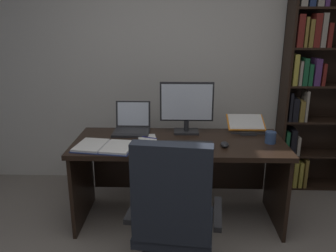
{
  "coord_description": "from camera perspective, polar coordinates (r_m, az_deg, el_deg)",
  "views": [
    {
      "loc": [
        -0.04,
        -1.5,
        1.71
      ],
      "look_at": [
        -0.12,
        1.16,
        0.89
      ],
      "focal_mm": 36.47,
      "sensor_mm": 36.0,
      "label": 1
    }
  ],
  "objects": [
    {
      "name": "wall_back",
      "position": [
        3.67,
        2.28,
        9.93
      ],
      "size": [
        5.14,
        0.12,
        2.51
      ],
      "primitive_type": "cube",
      "color": "beige",
      "rests_on": "ground"
    },
    {
      "name": "desk",
      "position": [
        3.02,
        1.83,
        -5.61
      ],
      "size": [
        1.77,
        0.72,
        0.75
      ],
      "color": "black",
      "rests_on": "ground"
    },
    {
      "name": "bookshelf",
      "position": [
        3.74,
        23.22,
        6.56
      ],
      "size": [
        0.78,
        0.28,
        2.21
      ],
      "color": "black",
      "rests_on": "ground"
    },
    {
      "name": "office_chair",
      "position": [
        2.3,
        0.94,
        -16.41
      ],
      "size": [
        0.65,
        0.6,
        1.05
      ],
      "rotation": [
        0.0,
        0.0,
        -0.12
      ],
      "color": "#232326",
      "rests_on": "ground"
    },
    {
      "name": "monitor",
      "position": [
        3.03,
        3.13,
        3.1
      ],
      "size": [
        0.48,
        0.16,
        0.46
      ],
      "color": "#232326",
      "rests_on": "desk"
    },
    {
      "name": "laptop",
      "position": [
        3.11,
        -6.04,
        0.01
      ],
      "size": [
        0.32,
        0.31,
        0.26
      ],
      "color": "#232326",
      "rests_on": "desk"
    },
    {
      "name": "keyboard",
      "position": [
        2.75,
        3.24,
        -3.19
      ],
      "size": [
        0.42,
        0.15,
        0.02
      ],
      "primitive_type": "cube",
      "color": "#232326",
      "rests_on": "desk"
    },
    {
      "name": "computer_mouse",
      "position": [
        2.77,
        9.45,
        -3.06
      ],
      "size": [
        0.06,
        0.1,
        0.04
      ],
      "primitive_type": "ellipsoid",
      "color": "#232326",
      "rests_on": "desk"
    },
    {
      "name": "reading_stand_with_book",
      "position": [
        3.2,
        12.9,
        0.36
      ],
      "size": [
        0.34,
        0.28,
        0.13
      ],
      "color": "#232326",
      "rests_on": "desk"
    },
    {
      "name": "open_binder",
      "position": [
        2.77,
        -10.57,
        -3.37
      ],
      "size": [
        0.5,
        0.38,
        0.02
      ],
      "rotation": [
        0.0,
        0.0,
        -0.15
      ],
      "color": "navy",
      "rests_on": "desk"
    },
    {
      "name": "notepad",
      "position": [
        2.92,
        -3.49,
        -2.11
      ],
      "size": [
        0.18,
        0.23,
        0.01
      ],
      "primitive_type": "cube",
      "rotation": [
        0.0,
        0.0,
        0.16
      ],
      "color": "silver",
      "rests_on": "desk"
    },
    {
      "name": "pen",
      "position": [
        2.92,
        -3.1,
        -1.95
      ],
      "size": [
        0.13,
        0.06,
        0.01
      ],
      "primitive_type": "cylinder",
      "rotation": [
        0.0,
        1.57,
        -0.35
      ],
      "color": "navy",
      "rests_on": "notepad"
    },
    {
      "name": "coffee_mug",
      "position": [
        2.94,
        16.76,
        -1.84
      ],
      "size": [
        0.09,
        0.09,
        0.1
      ],
      "primitive_type": "cylinder",
      "color": "#334C7A",
      "rests_on": "desk"
    }
  ]
}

